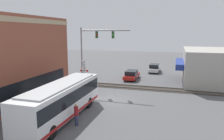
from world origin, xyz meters
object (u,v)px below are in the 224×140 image
object	(u,v)px
parked_car_white	(154,68)
pedestrian_near_bus	(76,114)
parked_car_red	(132,75)
city_bus	(62,99)
crossing_signal	(84,71)

from	to	relation	value
parked_car_white	pedestrian_near_bus	size ratio (longest dim) A/B	2.56
parked_car_red	parked_car_white	size ratio (longest dim) A/B	1.02
city_bus	pedestrian_near_bus	bearing A→B (deg)	-119.27
pedestrian_near_bus	crossing_signal	bearing A→B (deg)	20.58
city_bus	pedestrian_near_bus	distance (m)	2.23
parked_car_red	parked_car_white	world-z (taller)	parked_car_white
city_bus	parked_car_red	bearing A→B (deg)	-8.62
parked_car_red	pedestrian_near_bus	bearing A→B (deg)	177.55
city_bus	parked_car_white	world-z (taller)	city_bus
parked_car_white	pedestrian_near_bus	bearing A→B (deg)	172.00
city_bus	crossing_signal	distance (m)	10.61
parked_car_red	city_bus	bearing A→B (deg)	171.38
parked_car_red	parked_car_white	bearing A→B (deg)	-21.00
crossing_signal	parked_car_red	size ratio (longest dim) A/B	0.81
crossing_signal	parked_car_white	bearing A→B (deg)	-28.98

